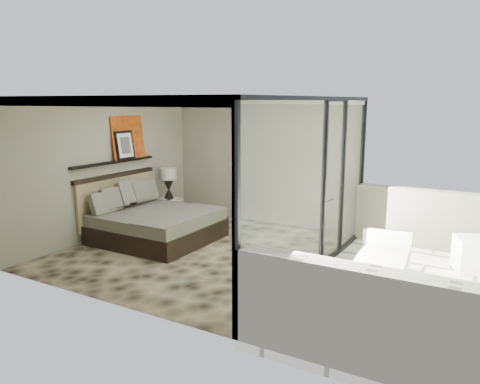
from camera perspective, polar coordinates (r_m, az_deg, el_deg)
The scene contains 14 objects.
floor at distance 8.76m, azimuth -4.90°, elevation -7.15°, with size 5.00×5.00×0.00m, color black.
ceiling at distance 8.33m, azimuth -5.22°, elevation 11.42°, with size 4.50×5.00×0.02m, color silver.
back_wall at distance 10.54m, azimuth 2.79°, elevation 3.79°, with size 4.50×0.02×2.80m, color gray.
left_wall at distance 9.88m, azimuth -15.74°, elevation 2.90°, with size 0.02×5.00×2.80m, color gray.
glass_wall at distance 7.38m, azimuth 9.37°, elevation 0.51°, with size 0.08×5.00×2.80m, color white.
terrace_slab at distance 7.42m, azimuth 20.11°, elevation -11.76°, with size 3.00×5.00×0.12m, color beige.
picture_ledge at distance 9.90m, azimuth -15.11°, elevation 3.53°, with size 0.12×2.20×0.05m, color black.
bed at distance 9.50m, azimuth -10.57°, elevation -3.63°, with size 2.17×2.10×1.20m.
nightstand at distance 10.95m, azimuth -8.69°, elevation -2.22°, with size 0.48×0.48×0.48m, color black.
table_lamp at distance 10.85m, azimuth -8.73°, elevation 1.59°, with size 0.39×0.39×0.70m.
abstract_canvas at distance 10.18m, azimuth -13.51°, elevation 6.49°, with size 0.04×0.90×0.90m, color #C55410.
framed_print at distance 10.04m, azimuth -13.88°, elevation 5.56°, with size 0.03×0.50×0.60m, color black.
ottoman at distance 8.56m, azimuth 26.62°, elevation -6.82°, with size 0.55×0.55×0.55m, color white.
lounger at distance 7.64m, azimuth 16.74°, elevation -8.86°, with size 0.94×1.64×0.61m.
Camera 1 is at (4.82, -6.79, 2.73)m, focal length 35.00 mm.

